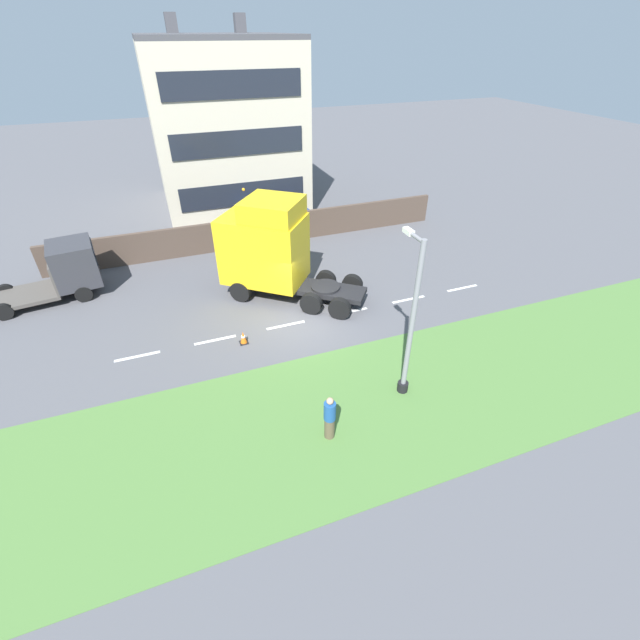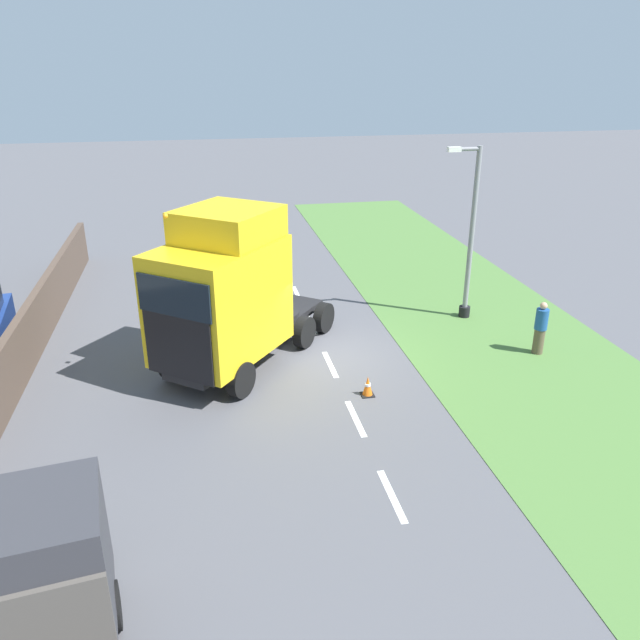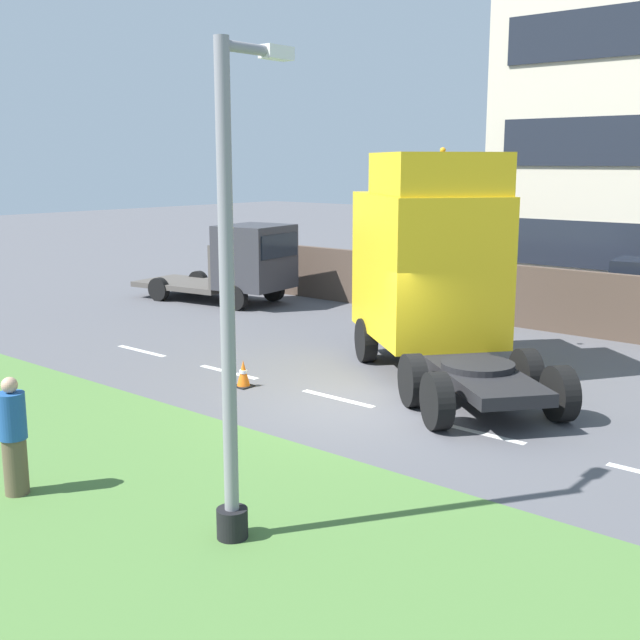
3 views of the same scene
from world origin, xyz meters
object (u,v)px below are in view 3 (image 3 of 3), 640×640
lamp_post (232,328)px  traffic_cone_lead (243,374)px  flatbed_truck (244,262)px  pedestrian (13,438)px  lorry_cab (431,264)px

lamp_post → traffic_cone_lead: size_ratio=10.49×
flatbed_truck → lamp_post: bearing=37.3°
pedestrian → traffic_cone_lead: bearing=14.6°
lamp_post → pedestrian: (-1.12, 3.35, -1.86)m
traffic_cone_lead → flatbed_truck: bearing=45.6°
lamp_post → flatbed_truck: bearing=45.4°
traffic_cone_lead → pedestrian: bearing=-165.4°
flatbed_truck → lorry_cab: bearing=62.2°
flatbed_truck → lamp_post: (-12.00, -12.16, 1.30)m
lorry_cab → pedestrian: size_ratio=3.92×
pedestrian → traffic_cone_lead: (6.04, 1.58, -0.57)m
flatbed_truck → pedestrian: 15.81m
lorry_cab → traffic_cone_lead: bearing=-173.1°
lorry_cab → flatbed_truck: bearing=108.7°
lorry_cab → flatbed_truck: size_ratio=1.16×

